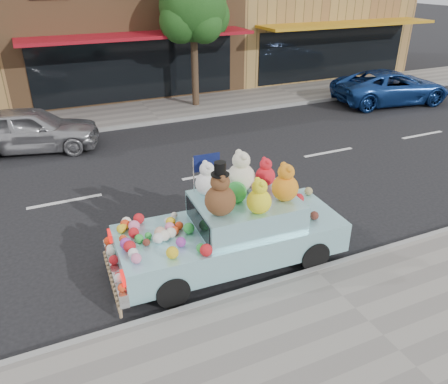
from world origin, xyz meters
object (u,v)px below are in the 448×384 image
street_tree (193,13)px  car_silver (31,129)px  car_blue (391,87)px  art_car (232,227)px

street_tree → car_silver: 7.59m
street_tree → car_blue: (7.85, -2.87, -3.00)m
street_tree → car_silver: (-6.51, -2.51, -2.99)m
car_silver → car_blue: bearing=-77.2°
car_silver → car_blue: car_silver is taller
car_blue → art_car: (-11.14, -7.66, 0.11)m
car_blue → art_car: bearing=132.8°
art_car → street_tree: bearing=75.1°
car_blue → art_car: size_ratio=1.10×
car_silver → car_blue: (14.36, -0.37, -0.01)m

